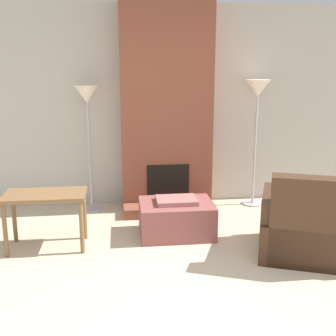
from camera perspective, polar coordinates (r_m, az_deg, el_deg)
The scene contains 8 objects.
ground_plane at distance 3.32m, azimuth 5.15°, elevation -19.66°, with size 24.00×24.00×0.00m, color beige.
wall_back at distance 5.62m, azimuth -0.51°, elevation 8.32°, with size 6.95×0.06×2.60m, color #BCB7AD.
fireplace at distance 5.38m, azimuth -0.23°, elevation 7.58°, with size 1.15×0.70×2.60m.
ottoman at distance 4.67m, azimuth 1.16°, elevation -6.75°, with size 0.80×0.60×0.42m.
armchair at distance 4.34m, azimuth 18.43°, elevation -7.95°, with size 1.13×1.09×0.86m.
side_table at distance 4.42m, azimuth -16.28°, elevation -4.34°, with size 0.81×0.45×0.58m.
floor_lamp_left at distance 5.31m, azimuth -10.86°, elevation 8.36°, with size 0.31×0.31×1.60m.
floor_lamp_right at distance 5.58m, azimuth 12.00°, elevation 9.08°, with size 0.31×0.31×1.65m.
Camera 1 is at (-0.60, -2.71, 1.82)m, focal length 45.00 mm.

